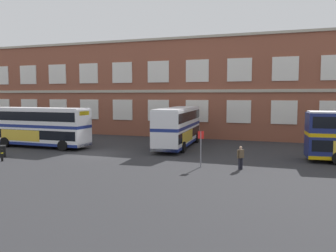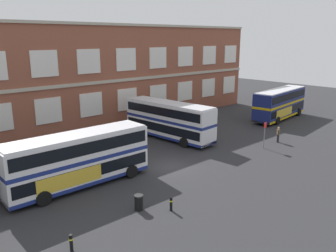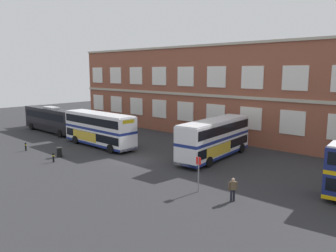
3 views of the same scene
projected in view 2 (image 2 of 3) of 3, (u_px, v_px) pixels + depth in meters
ground_plane at (154, 161)px, 31.37m from camera, size 120.00×120.00×0.00m
brick_terminal_building at (73, 78)px, 41.72m from camera, size 55.88×8.19×12.50m
double_decker_near at (78, 159)px, 25.50m from camera, size 11.03×2.98×4.07m
double_decker_middle at (169, 120)px, 37.72m from camera, size 3.55×11.18×4.07m
double_decker_far at (280, 103)px, 46.99m from camera, size 11.21×3.77×4.07m
waiting_passenger at (278, 134)px, 36.64m from camera, size 0.50×0.54×1.70m
bus_stand_flag at (265, 133)px, 34.47m from camera, size 0.44×0.10×2.70m
station_litter_bin at (139, 202)px, 22.31m from camera, size 0.60×0.60×1.03m
safety_bollard_west at (71, 243)px, 17.99m from camera, size 0.19×0.19×0.95m
safety_bollard_east at (171, 204)px, 22.19m from camera, size 0.19×0.19×0.95m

